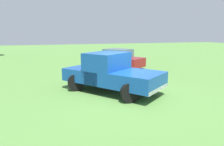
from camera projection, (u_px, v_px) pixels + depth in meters
The scene contains 3 objects.
ground_plane at pixel (126, 94), 9.42m from camera, with size 80.00×80.00×0.00m, color #54843D.
pickup_truck at pixel (110, 72), 9.69m from camera, with size 4.35×4.86×1.83m.
sedan_far at pixel (116, 59), 16.27m from camera, with size 3.97×4.57×1.48m.
Camera 1 is at (3.32, 8.45, 2.76)m, focal length 33.51 mm.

